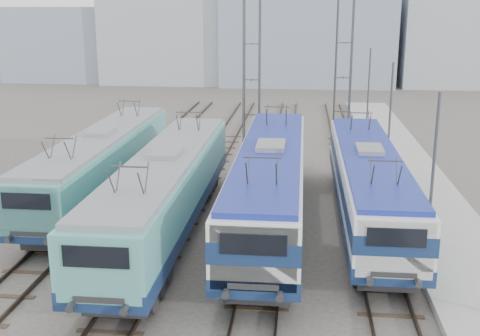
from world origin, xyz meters
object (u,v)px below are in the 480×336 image
locomotive_far_left (101,161)px  mast_rear (368,95)px  catenary_tower_west (252,56)px  locomotive_center_left (165,189)px  catenary_tower_east (344,55)px  locomotive_far_right (368,180)px  mast_front (432,184)px  mast_mid (389,124)px  locomotive_center_right (270,180)px

locomotive_far_left → mast_rear: 23.00m
catenary_tower_west → mast_rear: size_ratio=1.71×
locomotive_center_left → catenary_tower_east: size_ratio=1.54×
locomotive_far_right → mast_front: bearing=-68.1°
locomotive_center_left → mast_mid: bearing=42.2°
mast_front → mast_mid: same height
locomotive_far_right → catenary_tower_west: (-6.75, 15.39, 4.40)m
catenary_tower_west → mast_front: bearing=-66.7°
locomotive_far_right → mast_rear: (1.85, 19.39, 1.26)m
locomotive_far_left → mast_rear: mast_rear is taller
locomotive_center_left → locomotive_center_right: size_ratio=0.98×
catenary_tower_west → mast_mid: bearing=-42.9°
locomotive_far_right → mast_mid: size_ratio=2.50×
catenary_tower_east → locomotive_center_right: bearing=-103.1°
catenary_tower_west → mast_rear: bearing=24.9°
catenary_tower_east → mast_mid: size_ratio=1.71×
locomotive_far_left → locomotive_center_left: size_ratio=0.96×
locomotive_center_left → locomotive_far_right: size_ratio=1.05×
mast_front → mast_mid: 12.00m
locomotive_center_right → mast_rear: bearing=72.6°
locomotive_far_left → catenary_tower_east: 20.55m
locomotive_center_left → locomotive_far_right: locomotive_center_left is taller
locomotive_center_left → catenary_tower_east: (8.75, 19.82, 4.35)m
locomotive_far_right → mast_mid: (1.85, 7.39, 1.26)m
catenary_tower_east → mast_rear: catenary_tower_east is taller
catenary_tower_east → mast_front: size_ratio=1.71×
locomotive_far_right → catenary_tower_east: (-0.25, 17.39, 4.40)m
mast_rear → locomotive_center_right: bearing=-107.4°
mast_rear → catenary_tower_east: bearing=-136.4°
locomotive_far_left → mast_mid: (15.35, 5.08, 1.29)m
mast_mid → mast_front: bearing=-90.0°
locomotive_center_left → mast_front: size_ratio=2.63×
catenary_tower_east → mast_mid: catenary_tower_east is taller
locomotive_center_right → catenary_tower_west: catenary_tower_west is taller
catenary_tower_west → mast_front: catenary_tower_west is taller
locomotive_center_right → catenary_tower_west: bearing=97.9°
locomotive_far_right → mast_front: mast_front is taller
catenary_tower_west → catenary_tower_east: bearing=17.1°
mast_mid → locomotive_center_right: bearing=-127.5°
locomotive_center_right → mast_mid: mast_mid is taller
mast_mid → locomotive_far_left: bearing=-161.7°
mast_front → locomotive_center_left: bearing=168.6°
catenary_tower_west → locomotive_center_left: bearing=-97.2°
locomotive_far_right → mast_rear: size_ratio=2.50×
locomotive_far_left → locomotive_far_right: bearing=-9.7°
catenary_tower_east → mast_mid: bearing=-78.1°
locomotive_center_left → mast_mid: (10.85, 9.82, 1.21)m
locomotive_center_right → locomotive_far_right: size_ratio=1.08×
locomotive_center_left → locomotive_far_right: 9.32m
locomotive_center_right → mast_rear: 21.29m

